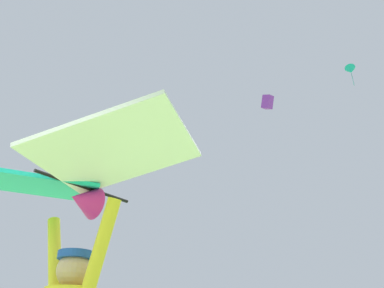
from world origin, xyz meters
The scene contains 3 objects.
held_stunt_kite centered at (0.35, 0.19, 2.14)m, with size 2.17×1.18×0.44m.
distant_kite_purple_mid_right centered at (-8.96, 23.35, 18.91)m, with size 1.09×0.94×1.36m.
distant_kite_teal_high_left centered at (-2.75, 25.61, 20.50)m, with size 1.09×1.18×1.87m.
Camera 1 is at (2.65, -1.37, 1.01)m, focal length 37.11 mm.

